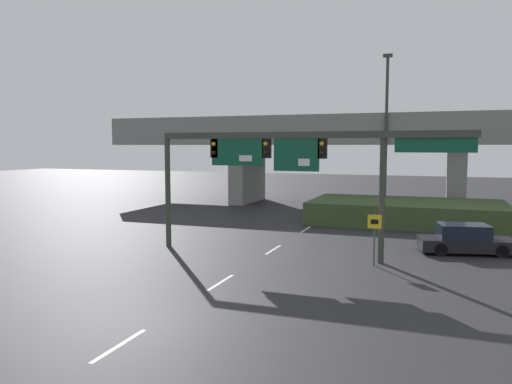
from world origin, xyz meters
The scene contains 8 objects.
ground_plane centered at (0.00, 0.00, 0.00)m, with size 160.00×160.00×0.00m, color #262628.
lane_markings centered at (0.00, 14.45, 0.00)m, with size 0.14×35.46×0.01m.
signal_gantry centered at (1.18, 10.02, 4.88)m, with size 15.18×0.44×6.02m.
speed_limit_sign centered at (5.30, 9.35, 1.53)m, with size 0.60×0.11×2.35m.
highway_light_pole_near centered at (3.92, 27.18, 6.56)m, with size 0.70×0.36×12.37m.
overpass_bridge centered at (0.00, 31.14, 5.75)m, with size 43.38×7.70×7.93m.
grass_embankment centered at (5.85, 22.85, 0.76)m, with size 12.93×7.12×1.52m.
parked_sedan_near_right centered at (9.25, 13.63, 0.67)m, with size 4.82×2.75×1.46m.
Camera 1 is at (7.93, -12.97, 5.35)m, focal length 35.00 mm.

